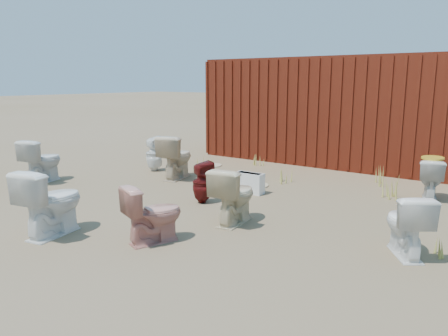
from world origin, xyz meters
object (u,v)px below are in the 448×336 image
Objects in this scene: shipping_container at (338,110)px; toilet_front_maroon at (202,182)px; toilet_back_a at (154,154)px; loose_tank at (249,183)px; toilet_front_e at (406,224)px; toilet_front_c at (51,202)px; toilet_back_yellowlid at (431,179)px; toilet_back_beige_left at (176,157)px; toilet_back_beige_right at (234,195)px; toilet_front_pink at (153,214)px; toilet_front_a at (42,161)px.

shipping_container is 9.11× the size of toilet_front_maroon.
loose_tank is (2.65, -0.38, -0.19)m from toilet_back_a.
toilet_front_e is at bearing -159.63° from toilet_front_maroon.
toilet_front_e is at bearing -60.94° from shipping_container.
toilet_front_maroon is at bearing -116.47° from toilet_front_c.
toilet_back_beige_left is at bearing 3.21° from toilet_back_yellowlid.
toilet_back_beige_right is (3.35, -1.85, 0.02)m from toilet_back_a.
toilet_front_maroon is 0.85× the size of toilet_back_beige_right.
toilet_back_a is at bearing -126.89° from shipping_container.
toilet_back_beige_right reaches higher than toilet_front_pink.
toilet_back_beige_right is at bearing 177.91° from toilet_front_maroon.
loose_tank is at bearing -57.74° from toilet_front_e.
toilet_front_a is at bearing -30.75° from toilet_front_e.
toilet_back_beige_right is 1.65m from loose_tank.
toilet_front_c is 3.41m from toilet_back_beige_left.
toilet_back_yellowlid is at bearing 26.10° from loose_tank.
toilet_back_yellowlid is at bearing -98.50° from toilet_front_pink.
toilet_back_beige_right is (-2.15, -0.20, 0.03)m from toilet_front_e.
shipping_container is at bearing -57.06° from toilet_back_yellowlid.
toilet_front_a is at bearing 6.38° from toilet_front_pink.
shipping_container reaches higher than toilet_back_beige_left.
toilet_back_a is 1.47× the size of loose_tank.
toilet_front_pink is 2.85m from toilet_front_e.
toilet_front_e is at bearing 168.30° from toilet_front_a.
toilet_front_pink is 4.23m from toilet_back_a.
toilet_front_maroon is (0.60, 2.22, -0.10)m from toilet_front_c.
loose_tank is (-0.70, 1.48, -0.21)m from toilet_back_beige_right.
toilet_back_beige_right is (0.37, 1.14, 0.04)m from toilet_front_pink.
toilet_back_beige_left is (-1.75, -3.78, -0.77)m from shipping_container.
shipping_container is 4.46m from toilet_back_a.
toilet_front_a is 1.25× the size of toilet_front_maroon.
shipping_container reaches higher than toilet_front_c.
toilet_front_maroon is at bearing -49.28° from toilet_front_pink.
toilet_front_pink is 0.91× the size of toilet_back_beige_right.
toilet_back_beige_left is 1.79m from loose_tank.
toilet_front_e reaches higher than loose_tank.
toilet_back_beige_left reaches higher than toilet_front_pink.
toilet_back_beige_right is at bearing -144.06° from toilet_front_c.
toilet_back_a is 0.86× the size of toilet_back_beige_left.
loose_tank is (1.77, -0.11, -0.26)m from toilet_back_beige_left.
toilet_back_yellowlid is (3.44, 4.55, -0.09)m from toilet_front_c.
shipping_container is at bearing -137.85° from toilet_front_a.
toilet_back_beige_left is at bearing 174.61° from loose_tank.
toilet_front_a is at bearing 27.38° from toilet_back_beige_left.
toilet_back_beige_left is at bearing -114.92° from shipping_container.
toilet_front_c is at bearing 133.72° from toilet_back_a.
toilet_front_c is 3.30m from loose_tank.
toilet_front_c is 1.71× the size of loose_tank.
toilet_front_c is (-0.85, -7.06, -0.77)m from shipping_container.
toilet_front_pink is 3.45m from toilet_back_beige_left.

